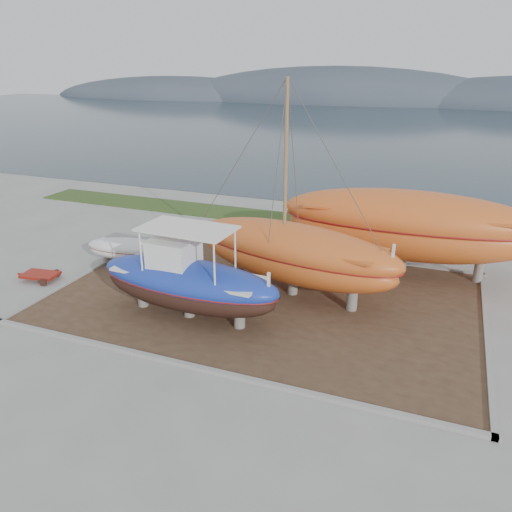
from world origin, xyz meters
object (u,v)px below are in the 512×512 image
at_px(blue_caique, 187,273).
at_px(orange_bare_hull, 405,233).
at_px(red_trailer, 41,277).
at_px(orange_sailboat, 295,194).
at_px(white_dinghy, 128,252).

distance_m(blue_caique, orange_bare_hull, 11.00).
bearing_deg(red_trailer, orange_sailboat, 5.54).
bearing_deg(red_trailer, blue_caique, -12.85).
height_order(blue_caique, orange_sailboat, orange_sailboat).
height_order(blue_caique, white_dinghy, blue_caique).
bearing_deg(blue_caique, red_trailer, 178.03).
bearing_deg(blue_caique, white_dinghy, 148.08).
bearing_deg(red_trailer, orange_bare_hull, 16.18).
height_order(white_dinghy, orange_sailboat, orange_sailboat).
distance_m(blue_caique, orange_sailboat, 5.57).
bearing_deg(orange_sailboat, orange_bare_hull, 57.89).
bearing_deg(orange_bare_hull, orange_sailboat, -135.18).
bearing_deg(red_trailer, white_dinghy, 40.13).
bearing_deg(white_dinghy, red_trailer, -140.17).
bearing_deg(white_dinghy, blue_caique, -43.10).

